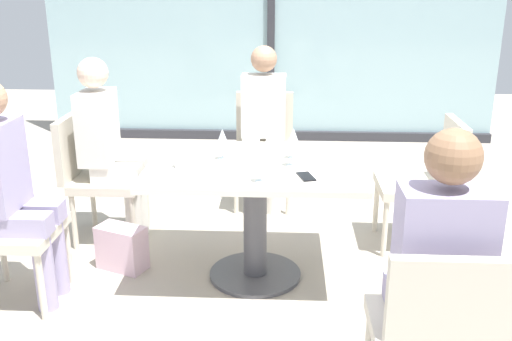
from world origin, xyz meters
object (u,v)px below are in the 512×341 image
wine_glass_3 (261,158)px  wine_glass_0 (293,137)px  chair_near_window (264,142)px  person_front_right (436,268)px  chair_front_right (438,330)px  cell_phone_on_table (306,177)px  chair_far_right (429,176)px  wine_glass_2 (222,138)px  coffee_cup (181,160)px  chair_far_left (94,170)px  person_far_left (108,142)px  person_side_end (10,184)px  wine_glass_1 (292,143)px  handbag_0 (122,248)px  person_near_window (263,120)px  dining_table_main (255,193)px

wine_glass_3 → wine_glass_0: bearing=67.8°
chair_near_window → person_front_right: 2.58m
chair_front_right → cell_phone_on_table: (-0.47, 1.05, 0.24)m
chair_far_right → wine_glass_2: (-1.32, -0.45, 0.37)m
chair_far_right → coffee_cup: 1.68m
chair_far_left → cell_phone_on_table: 1.62m
chair_far_right → person_far_left: 2.15m
person_front_right → coffee_cup: bearing=137.4°
chair_front_right → person_side_end: bearing=155.2°
wine_glass_0 → chair_far_right: bearing=24.5°
chair_far_left → chair_far_right: bearing=0.0°
chair_near_window → wine_glass_3: size_ratio=4.70×
chair_near_window → cell_phone_on_table: (0.29, -1.52, 0.24)m
chair_far_right → wine_glass_2: 1.44m
person_side_end → wine_glass_2: size_ratio=6.81×
wine_glass_1 → handbag_0: (-1.05, 0.10, -0.72)m
chair_far_right → wine_glass_1: wine_glass_1 is taller
wine_glass_1 → handbag_0: bearing=174.6°
person_front_right → wine_glass_3: bearing=129.7°
person_near_window → wine_glass_2: (-0.19, -1.12, 0.16)m
person_far_left → person_near_window: size_ratio=1.00×
person_near_window → person_far_left: bearing=-146.8°
chair_near_window → handbag_0: 1.53m
dining_table_main → wine_glass_1: wine_glass_1 is taller
chair_front_right → person_side_end: (-2.05, 0.95, 0.20)m
person_front_right → cell_phone_on_table: size_ratio=8.75×
person_front_right → chair_front_right: bearing=-90.0°
person_side_end → handbag_0: bearing=41.0°
chair_near_window → person_side_end: (-1.29, -1.62, 0.20)m
chair_front_right → person_front_right: 0.23m
wine_glass_3 → cell_phone_on_table: 0.28m
person_far_left → wine_glass_0: size_ratio=6.81×
wine_glass_0 → person_far_left: bearing=161.5°
chair_far_left → wine_glass_0: size_ratio=4.70×
chair_far_left → person_front_right: size_ratio=0.69×
person_near_window → coffee_cup: 1.35m
dining_table_main → cell_phone_on_table: size_ratio=8.51×
chair_far_left → person_side_end: bearing=-101.0°
chair_near_window → wine_glass_3: bearing=-88.3°
dining_table_main → person_side_end: person_side_end is taller
chair_near_window → wine_glass_2: wine_glass_2 is taller
coffee_cup → person_far_left: bearing=134.8°
dining_table_main → chair_front_right: size_ratio=1.41×
chair_front_right → dining_table_main: bearing=120.4°
chair_far_left → chair_front_right: bearing=-43.6°
wine_glass_0 → wine_glass_1: 0.14m
chair_near_window → wine_glass_0: 1.26m
dining_table_main → person_near_window: size_ratio=0.97×
person_near_window → wine_glass_1: bearing=-80.3°
wine_glass_2 → coffee_cup: bearing=-143.1°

